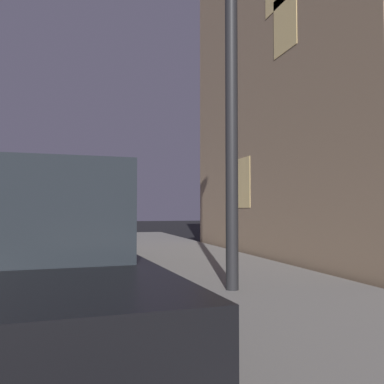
% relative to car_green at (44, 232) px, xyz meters
% --- Properties ---
extents(car_green, '(2.17, 4.37, 1.43)m').
position_rel_car_green_xyz_m(car_green, '(0.00, 0.00, 0.00)').
color(car_green, '#19592D').
rests_on(car_green, ground).
extents(car_silver, '(2.22, 4.24, 1.43)m').
position_rel_car_green_xyz_m(car_silver, '(-0.00, 5.73, -0.00)').
color(car_silver, '#B7B7BF').
rests_on(car_silver, ground).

